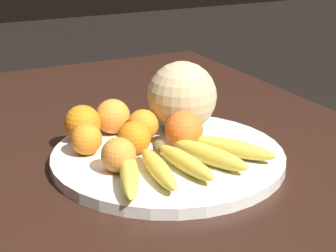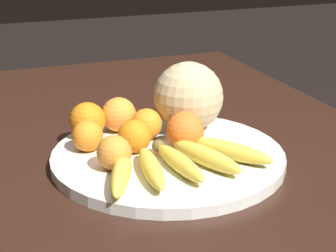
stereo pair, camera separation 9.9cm
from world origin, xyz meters
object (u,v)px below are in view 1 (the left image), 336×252
orange_front_left (119,155)px  fruit_bowl (168,156)px  orange_top_small (113,116)px  kitchen_table (199,221)px  orange_side_extra (143,125)px  melon (182,96)px  orange_front_right (134,138)px  orange_back_left (83,123)px  banana_bunch (185,160)px  orange_mid_center (86,139)px  orange_back_right (184,130)px

orange_front_left → fruit_bowl: bearing=108.0°
fruit_bowl → orange_top_small: orange_top_small is taller
kitchen_table → orange_side_extra: 0.21m
melon → orange_front_right: bearing=-62.2°
kitchen_table → orange_front_left: orange_front_left is taller
orange_back_left → orange_side_extra: (0.05, 0.10, -0.00)m
orange_front_left → banana_bunch: bearing=66.8°
orange_top_small → banana_bunch: bearing=11.9°
fruit_bowl → orange_front_left: bearing=-72.0°
fruit_bowl → orange_mid_center: 0.15m
orange_mid_center → orange_top_small: orange_top_small is taller
orange_front_left → orange_front_right: (-0.06, 0.05, 0.00)m
orange_front_left → orange_side_extra: bearing=139.6°
orange_front_left → orange_mid_center: bearing=-165.7°
orange_front_left → orange_back_left: 0.16m
orange_front_left → orange_side_extra: size_ratio=1.00×
orange_mid_center → orange_back_left: (-0.06, 0.02, 0.01)m
orange_back_right → orange_top_small: 0.15m
orange_mid_center → orange_back_right: size_ratio=0.82×
banana_bunch → orange_front_right: bearing=-161.0°
melon → orange_back_right: size_ratio=1.97×
orange_front_right → orange_side_extra: bearing=142.4°
banana_bunch → orange_mid_center: 0.19m
banana_bunch → orange_back_right: (-0.09, 0.04, 0.02)m
orange_side_extra → banana_bunch: bearing=2.7°
banana_bunch → orange_front_left: orange_front_left is taller
banana_bunch → orange_front_left: bearing=-119.5°
kitchen_table → fruit_bowl: (-0.07, -0.03, 0.11)m
orange_front_right → orange_back_right: size_ratio=0.87×
banana_bunch → orange_side_extra: orange_side_extra is taller
kitchen_table → orange_front_right: 0.19m
orange_back_right → orange_side_extra: 0.09m
kitchen_table → orange_back_right: bearing=174.6°
fruit_bowl → orange_front_left: (0.04, -0.11, 0.04)m
orange_front_right → orange_side_extra: same height
orange_back_left → orange_front_left: bearing=3.2°
banana_bunch → orange_side_extra: (-0.15, -0.01, 0.01)m
fruit_bowl → melon: 0.14m
orange_back_right → orange_side_extra: bearing=-143.2°
melon → orange_back_left: size_ratio=1.98×
orange_side_extra → orange_back_left: bearing=-114.6°
orange_back_left → orange_side_extra: 0.11m
orange_front_right → orange_back_left: 0.12m
fruit_bowl → orange_mid_center: size_ratio=7.43×
kitchen_table → orange_front_left: bearing=-102.7°
orange_back_right → orange_side_extra: (-0.07, -0.05, -0.01)m
kitchen_table → orange_top_small: 0.26m
fruit_bowl → orange_back_right: bearing=100.5°
orange_mid_center → orange_back_left: 0.07m
fruit_bowl → orange_back_right: (-0.01, 0.04, 0.04)m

